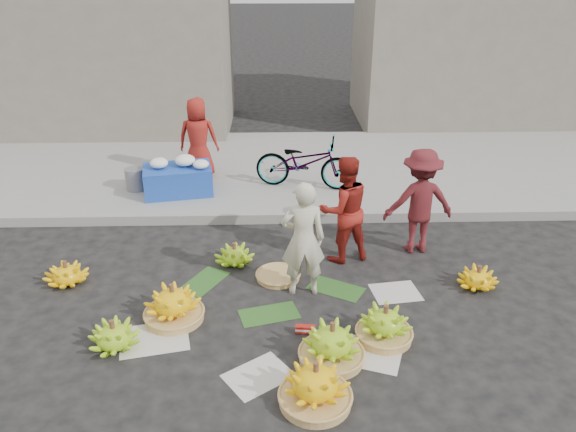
{
  "coord_description": "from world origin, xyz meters",
  "views": [
    {
      "loc": [
        -0.03,
        -5.38,
        3.68
      ],
      "look_at": [
        0.14,
        0.88,
        0.7
      ],
      "focal_mm": 35.0,
      "sensor_mm": 36.0,
      "label": 1
    }
  ],
  "objects_px": {
    "banana_bunch_4": "(385,325)",
    "bicycle": "(305,162)",
    "flower_table": "(178,178)",
    "vendor_cream": "(303,239)",
    "banana_bunch_0": "(173,304)"
  },
  "relations": [
    {
      "from": "banana_bunch_4",
      "to": "bicycle",
      "type": "relative_size",
      "value": 0.36
    },
    {
      "from": "banana_bunch_0",
      "to": "flower_table",
      "type": "relative_size",
      "value": 0.61
    },
    {
      "from": "vendor_cream",
      "to": "banana_bunch_0",
      "type": "bearing_deg",
      "value": 16.59
    },
    {
      "from": "vendor_cream",
      "to": "flower_table",
      "type": "xyz_separation_m",
      "value": [
        -1.85,
        2.78,
        -0.33
      ]
    },
    {
      "from": "banana_bunch_0",
      "to": "vendor_cream",
      "type": "height_order",
      "value": "vendor_cream"
    },
    {
      "from": "flower_table",
      "to": "bicycle",
      "type": "bearing_deg",
      "value": -5.35
    },
    {
      "from": "banana_bunch_4",
      "to": "vendor_cream",
      "type": "relative_size",
      "value": 0.42
    },
    {
      "from": "flower_table",
      "to": "bicycle",
      "type": "distance_m",
      "value": 2.06
    },
    {
      "from": "banana_bunch_4",
      "to": "flower_table",
      "type": "bearing_deg",
      "value": 125.74
    },
    {
      "from": "banana_bunch_4",
      "to": "vendor_cream",
      "type": "bearing_deg",
      "value": 131.34
    },
    {
      "from": "banana_bunch_4",
      "to": "bicycle",
      "type": "distance_m",
      "value": 3.96
    },
    {
      "from": "banana_bunch_0",
      "to": "flower_table",
      "type": "distance_m",
      "value": 3.32
    },
    {
      "from": "banana_bunch_0",
      "to": "banana_bunch_4",
      "type": "distance_m",
      "value": 2.28
    },
    {
      "from": "vendor_cream",
      "to": "bicycle",
      "type": "height_order",
      "value": "vendor_cream"
    },
    {
      "from": "vendor_cream",
      "to": "bicycle",
      "type": "xyz_separation_m",
      "value": [
        0.19,
        2.98,
        -0.15
      ]
    }
  ]
}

